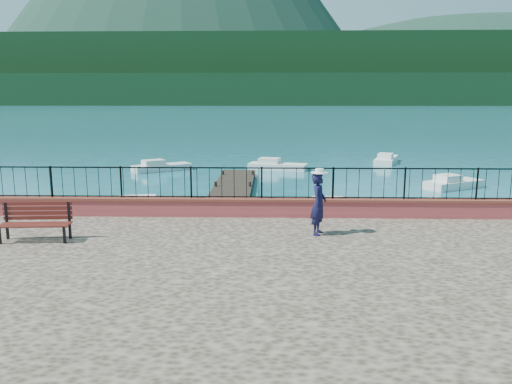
# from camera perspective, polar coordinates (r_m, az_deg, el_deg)

# --- Properties ---
(ground) EXTENTS (2000.00, 2000.00, 0.00)m
(ground) POSITION_cam_1_polar(r_m,az_deg,el_deg) (12.51, 1.73, -12.16)
(ground) COLOR #19596B
(ground) RESTS_ON ground
(parapet) EXTENTS (28.00, 0.46, 0.58)m
(parapet) POSITION_cam_1_polar(r_m,az_deg,el_deg) (15.59, 1.75, -1.76)
(parapet) COLOR #B24041
(parapet) RESTS_ON promenade
(railing) EXTENTS (27.00, 0.05, 0.95)m
(railing) POSITION_cam_1_polar(r_m,az_deg,el_deg) (15.44, 1.77, 1.01)
(railing) COLOR black
(railing) RESTS_ON parapet
(dock) EXTENTS (2.00, 16.00, 0.30)m
(dock) POSITION_cam_1_polar(r_m,az_deg,el_deg) (24.07, -3.05, -0.54)
(dock) COLOR #2D231C
(dock) RESTS_ON ground
(far_forest) EXTENTS (900.00, 60.00, 18.00)m
(far_forest) POSITION_cam_1_polar(r_m,az_deg,el_deg) (311.55, 1.72, 11.57)
(far_forest) COLOR black
(far_forest) RESTS_ON ground
(foothills) EXTENTS (900.00, 120.00, 44.00)m
(foothills) POSITION_cam_1_polar(r_m,az_deg,el_deg) (371.91, 1.73, 13.45)
(foothills) COLOR black
(foothills) RESTS_ON ground
(companion_hill) EXTENTS (448.00, 384.00, 180.00)m
(companion_hill) POSITION_cam_1_polar(r_m,az_deg,el_deg) (612.43, 23.07, 9.51)
(companion_hill) COLOR #142D23
(companion_hill) RESTS_ON ground
(park_bench) EXTENTS (1.82, 0.71, 0.99)m
(park_bench) POSITION_cam_1_polar(r_m,az_deg,el_deg) (14.16, -23.85, -3.97)
(park_bench) COLOR black
(park_bench) RESTS_ON promenade
(person) EXTENTS (0.57, 0.71, 1.69)m
(person) POSITION_cam_1_polar(r_m,az_deg,el_deg) (13.56, 7.17, -1.37)
(person) COLOR black
(person) RESTS_ON promenade
(hat) EXTENTS (0.44, 0.44, 0.12)m
(hat) POSITION_cam_1_polar(r_m,az_deg,el_deg) (13.40, 7.26, 2.41)
(hat) COLOR white
(hat) RESTS_ON person
(boat_0) EXTENTS (4.48, 2.22, 0.80)m
(boat_0) POSITION_cam_1_polar(r_m,az_deg,el_deg) (21.48, -11.66, -1.46)
(boat_0) COLOR silver
(boat_0) RESTS_ON ground
(boat_1) EXTENTS (3.75, 1.33, 0.80)m
(boat_1) POSITION_cam_1_polar(r_m,az_deg,el_deg) (20.88, 9.79, -1.75)
(boat_1) COLOR silver
(boat_1) RESTS_ON ground
(boat_2) EXTENTS (3.53, 2.75, 0.80)m
(boat_2) POSITION_cam_1_polar(r_m,az_deg,el_deg) (29.11, 21.70, 1.18)
(boat_2) COLOR silver
(boat_2) RESTS_ON ground
(boat_3) EXTENTS (3.96, 3.25, 0.80)m
(boat_3) POSITION_cam_1_polar(r_m,az_deg,el_deg) (34.10, -10.71, 3.07)
(boat_3) COLOR silver
(boat_3) RESTS_ON ground
(boat_4) EXTENTS (4.14, 2.27, 0.80)m
(boat_4) POSITION_cam_1_polar(r_m,az_deg,el_deg) (34.09, 2.50, 3.24)
(boat_4) COLOR silver
(boat_4) RESTS_ON ground
(boat_5) EXTENTS (2.62, 4.27, 0.80)m
(boat_5) POSITION_cam_1_polar(r_m,az_deg,el_deg) (38.75, 14.67, 3.82)
(boat_5) COLOR silver
(boat_5) RESTS_ON ground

